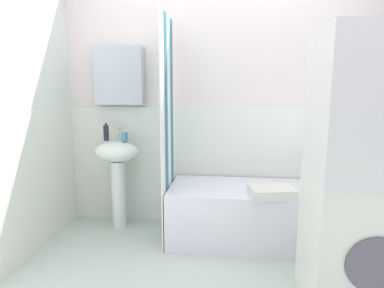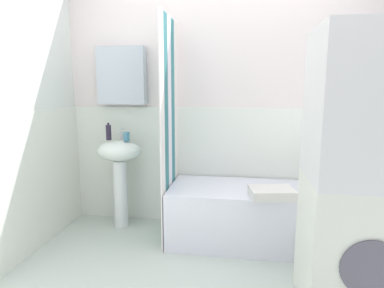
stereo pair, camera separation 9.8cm
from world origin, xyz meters
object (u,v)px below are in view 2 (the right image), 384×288
soap_dispenser (109,132)px  washer_dryer_stack (359,181)px  shampoo_bottle (335,174)px  toothbrush_cup (127,137)px  body_wash_bottle (321,171)px  lotion_bottle (313,172)px  bathtub (258,215)px  sink (120,164)px  towel_folded (272,193)px

soap_dispenser → washer_dryer_stack: 2.27m
soap_dispenser → shampoo_bottle: size_ratio=0.89×
toothbrush_cup → washer_dryer_stack: washer_dryer_stack is taller
body_wash_bottle → lotion_bottle: body_wash_bottle is taller
bathtub → sink: bearing=173.8°
soap_dispenser → shampoo_bottle: bearing=1.7°
sink → towel_folded: bearing=-14.9°
sink → washer_dryer_stack: size_ratio=0.51×
shampoo_bottle → lotion_bottle: bearing=-179.9°
body_wash_bottle → washer_dryer_stack: bearing=-93.1°
shampoo_bottle → bathtub: bearing=-160.5°
soap_dispenser → body_wash_bottle: 2.08m
sink → lotion_bottle: (1.86, 0.10, -0.03)m
soap_dispenser → lotion_bottle: 2.01m
sink → shampoo_bottle: bearing=2.8°
sink → lotion_bottle: 1.86m
body_wash_bottle → sink: bearing=-176.0°
toothbrush_cup → bathtub: size_ratio=0.06×
sink → lotion_bottle: size_ratio=4.13×
soap_dispenser → towel_folded: bearing=-15.1°
shampoo_bottle → lotion_bottle: lotion_bottle is taller
body_wash_bottle → shampoo_bottle: bearing=-15.1°
washer_dryer_stack → bathtub: bearing=119.4°
bathtub → shampoo_bottle: bearing=19.5°
sink → soap_dispenser: 0.34m
sink → toothbrush_cup: (0.08, -0.00, 0.28)m
sink → shampoo_bottle: size_ratio=4.50×
toothbrush_cup → body_wash_bottle: 1.88m
bathtub → lotion_bottle: size_ratio=7.52×
lotion_bottle → washer_dryer_stack: 1.19m
soap_dispenser → sink: bearing=-17.9°
toothbrush_cup → washer_dryer_stack: (1.79, -1.06, -0.06)m
toothbrush_cup → towel_folded: 1.46m
body_wash_bottle → toothbrush_cup: bearing=-175.8°
lotion_bottle → sink: bearing=-176.9°
toothbrush_cup → body_wash_bottle: toothbrush_cup is taller
toothbrush_cup → bathtub: 1.45m
bathtub → lotion_bottle: (0.50, 0.25, 0.35)m
bathtub → shampoo_bottle: 0.82m
bathtub → washer_dryer_stack: washer_dryer_stack is taller
shampoo_bottle → towel_folded: (-0.61, -0.48, -0.05)m
sink → bathtub: bearing=-6.2°
towel_folded → washer_dryer_stack: 0.86m
shampoo_bottle → washer_dryer_stack: (-0.19, -1.16, 0.26)m
toothbrush_cup → soap_dispenser: bearing=168.9°
toothbrush_cup → shampoo_bottle: size_ratio=0.45×
soap_dispenser → towel_folded: soap_dispenser is taller
soap_dispenser → bathtub: size_ratio=0.11×
toothbrush_cup → bathtub: bearing=-6.5°
soap_dispenser → toothbrush_cup: 0.21m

